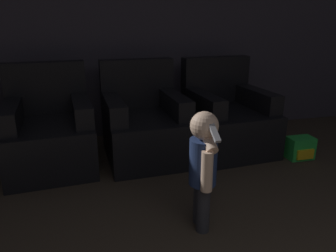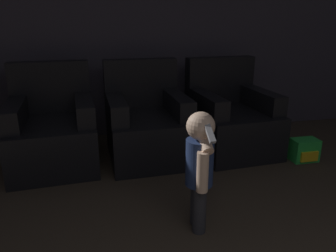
{
  "view_description": "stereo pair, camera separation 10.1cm",
  "coord_description": "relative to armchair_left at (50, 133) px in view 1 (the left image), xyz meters",
  "views": [
    {
      "loc": [
        -0.75,
        0.59,
        1.38
      ],
      "look_at": [
        -0.11,
        3.06,
        0.54
      ],
      "focal_mm": 35.0,
      "sensor_mm": 36.0,
      "label": 1
    },
    {
      "loc": [
        -0.65,
        0.57,
        1.38
      ],
      "look_at": [
        -0.11,
        3.06,
        0.54
      ],
      "focal_mm": 35.0,
      "sensor_mm": 36.0,
      "label": 2
    }
  ],
  "objects": [
    {
      "name": "person_toddler",
      "position": [
        1.07,
        -1.33,
        0.16
      ],
      "size": [
        0.18,
        0.33,
        0.83
      ],
      "rotation": [
        0.0,
        0.0,
        -1.71
      ],
      "color": "#28282D",
      "rests_on": "ground_plane"
    },
    {
      "name": "armchair_left",
      "position": [
        0.0,
        0.0,
        0.0
      ],
      "size": [
        0.84,
        0.97,
        0.97
      ],
      "rotation": [
        0.0,
        0.0,
        0.07
      ],
      "color": "black",
      "rests_on": "ground_plane"
    },
    {
      "name": "armchair_middle",
      "position": [
        0.92,
        0.0,
        0.0
      ],
      "size": [
        0.81,
        0.94,
        0.97
      ],
      "rotation": [
        0.0,
        0.0,
        0.04
      ],
      "color": "black",
      "rests_on": "ground_plane"
    },
    {
      "name": "armchair_right",
      "position": [
        1.84,
        -0.0,
        0.0
      ],
      "size": [
        0.85,
        0.97,
        0.97
      ],
      "rotation": [
        0.0,
        0.0,
        0.07
      ],
      "color": "black",
      "rests_on": "ground_plane"
    },
    {
      "name": "wall_back",
      "position": [
        1.11,
        0.75,
        0.97
      ],
      "size": [
        8.4,
        0.05,
        2.6
      ],
      "color": "#3D3842",
      "rests_on": "ground_plane"
    },
    {
      "name": "toy_backpack",
      "position": [
        2.45,
        -0.48,
        -0.22
      ],
      "size": [
        0.26,
        0.19,
        0.23
      ],
      "color": "green",
      "rests_on": "ground_plane"
    }
  ]
}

